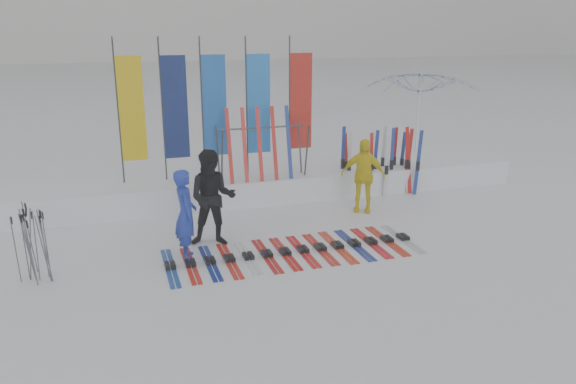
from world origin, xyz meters
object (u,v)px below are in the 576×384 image
object	(u,v)px
person_yellow	(363,175)
person_black	(212,198)
ski_row	(293,251)
tent_canopy	(419,121)
person_blue	(186,215)
ski_rack	(262,145)

from	to	relation	value
person_yellow	person_black	bearing A→B (deg)	-134.98
person_yellow	ski_row	world-z (taller)	person_yellow
tent_canopy	ski_row	distance (m)	7.20
person_blue	tent_canopy	xyz separation A→B (m)	(7.15, 4.32, 0.63)
person_yellow	ski_row	bearing A→B (deg)	-110.77
tent_canopy	person_black	bearing A→B (deg)	-149.86
ski_row	ski_rack	distance (m)	3.46
person_blue	person_black	bearing A→B (deg)	-49.50
tent_canopy	ski_rack	distance (m)	5.21
person_yellow	tent_canopy	xyz separation A→B (m)	(3.04, 2.84, 0.63)
person_blue	person_yellow	world-z (taller)	person_yellow
person_black	ski_rack	size ratio (longest dim) A/B	0.90
ski_row	ski_rack	bearing A→B (deg)	84.81
person_blue	ski_row	distance (m)	2.08
person_yellow	ski_row	distance (m)	3.01
ski_rack	person_blue	bearing A→B (deg)	-127.79
person_yellow	tent_canopy	bearing A→B (deg)	72.61
ski_rack	ski_row	bearing A→B (deg)	-95.19
person_blue	ski_row	xyz separation A→B (m)	(1.88, -0.37, -0.78)
ski_row	person_blue	bearing A→B (deg)	168.77
person_black	person_yellow	bearing A→B (deg)	30.36
person_yellow	tent_canopy	distance (m)	4.20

